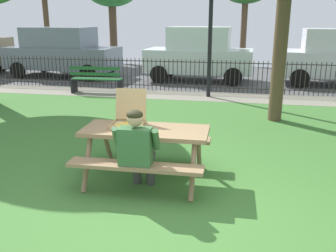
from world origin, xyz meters
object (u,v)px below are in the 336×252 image
Objects in this scene: parked_car_left at (62,51)px; pizza_box_open at (129,119)px; pizza_slice_on_table at (151,132)px; adult_at_table at (137,148)px; parked_car_center at (199,54)px; picnic_table_foreground at (145,140)px; park_bench_left at (96,80)px; lamp_post_walkway at (211,9)px.

pizza_box_open is at bearing -58.18° from parked_car_left.
pizza_slice_on_table is 0.37m from adult_at_table.
parked_car_center is (5.49, -0.00, 0.01)m from parked_car_left.
picnic_table_foreground is at bearing -57.26° from parked_car_left.
pizza_box_open is 0.47× the size of adult_at_table.
pizza_box_open is at bearing 154.80° from picnic_table_foreground.
pizza_slice_on_table is at bearing -87.57° from parked_car_center.
adult_at_table reaches higher than park_bench_left.
pizza_slice_on_table is at bearing -61.93° from park_bench_left.
adult_at_table is 11.07m from parked_car_left.
pizza_box_open reaches higher than picnic_table_foreground.
pizza_slice_on_table is at bearing -51.77° from picnic_table_foreground.
parked_car_left is at bearing 155.07° from lamp_post_walkway.
park_bench_left is 4.11m from lamp_post_walkway.
parked_car_center is (-0.28, 9.44, 0.35)m from adult_at_table.
park_bench_left is at bearing 117.76° from picnic_table_foreground.
pizza_box_open is 0.52m from pizza_slice_on_table.
parked_car_left is at bearing 179.98° from parked_car_center.
parked_car_center is at bearing 102.44° from lamp_post_walkway.
parked_car_left is (-2.60, 2.96, 0.59)m from park_bench_left.
park_bench_left is 4.18m from parked_car_center.
pizza_box_open is at bearing -96.25° from lamp_post_walkway.
adult_at_table is 0.26× the size of parked_car_left.
lamp_post_walkway reaches higher than picnic_table_foreground.
parked_car_left is (-6.12, 2.84, -1.54)m from lamp_post_walkway.
lamp_post_walkway reaches higher than pizza_box_open.
parked_car_left is (-5.77, 9.44, 0.35)m from adult_at_table.
adult_at_table is at bearing -88.31° from parked_car_center.
adult_at_table is at bearing -63.94° from park_bench_left.
park_bench_left is 0.39× the size of lamp_post_walkway.
parked_car_center reaches higher than parked_car_left.
adult_at_table is at bearing -64.30° from pizza_box_open.
adult_at_table is at bearing -93.02° from lamp_post_walkway.
pizza_slice_on_table is at bearing 72.50° from adult_at_table.
park_bench_left is at bearing -48.70° from parked_car_left.
picnic_table_foreground is 10.64m from parked_car_left.
adult_at_table is 0.30× the size of parked_car_center.
park_bench_left is 3.98m from parked_car_left.
lamp_post_walkway is at bearing 86.53° from picnic_table_foreground.
pizza_slice_on_table is 0.06× the size of lamp_post_walkway.
adult_at_table is 6.87m from lamp_post_walkway.
lamp_post_walkway is 3.29m from parked_car_center.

